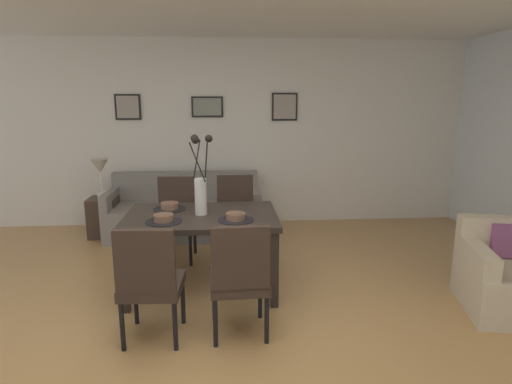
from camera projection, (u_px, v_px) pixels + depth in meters
ground_plane at (205, 345)px, 3.17m from camera, size 9.00×9.00×0.00m
back_wall_panel at (212, 134)px, 6.05m from camera, size 9.00×0.10×2.60m
dining_table at (201, 223)px, 3.97m from camera, size 1.40×0.95×0.74m
dining_chair_near_left at (150, 278)px, 3.10m from camera, size 0.46×0.46×0.92m
dining_chair_near_right at (176, 214)px, 4.81m from camera, size 0.47×0.47×0.92m
dining_chair_far_left at (240, 275)px, 3.17m from camera, size 0.46×0.46×0.92m
dining_chair_far_right at (236, 212)px, 4.91m from camera, size 0.44×0.44×0.92m
centerpiece_vase at (200, 185)px, 3.89m from camera, size 0.21×0.23×0.73m
placemat_near_left at (164, 221)px, 3.72m from camera, size 0.32×0.32×0.01m
bowl_near_left at (164, 217)px, 3.71m from camera, size 0.17×0.17×0.07m
placemat_near_right at (170, 209)px, 4.13m from camera, size 0.32×0.32×0.01m
bowl_near_right at (170, 205)px, 4.12m from camera, size 0.17×0.17×0.07m
placemat_far_left at (236, 220)px, 3.76m from camera, size 0.32×0.32×0.01m
bowl_far_left at (236, 216)px, 3.76m from camera, size 0.17×0.17×0.07m
sofa at (185, 214)px, 5.71m from camera, size 1.99×0.84×0.80m
side_table at (104, 217)px, 5.61m from camera, size 0.36×0.36×0.52m
table_lamp at (100, 170)px, 5.47m from camera, size 0.22×0.22×0.51m
framed_picture_left at (128, 107)px, 5.82m from camera, size 0.35×0.03×0.35m
framed_picture_center at (207, 107)px, 5.90m from camera, size 0.44×0.03×0.28m
framed_picture_right at (285, 107)px, 5.98m from camera, size 0.36×0.03×0.39m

